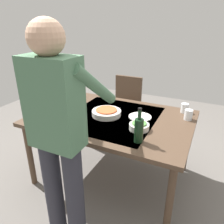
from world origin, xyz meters
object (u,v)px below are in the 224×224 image
(dining_table, at_px, (112,122))
(water_cup_near_left, at_px, (188,115))
(chair_near, at_px, (126,104))
(person_server, at_px, (59,133))
(wine_bottle, at_px, (139,130))
(wine_glass_left, at_px, (82,124))
(serving_bowl_pasta, at_px, (107,112))
(dinner_plate_far, at_px, (140,117))
(dinner_plate_near, at_px, (62,108))
(side_bowl_salad, at_px, (139,126))
(water_cup_near_right, at_px, (185,108))

(dining_table, distance_m, water_cup_near_left, 0.77)
(chair_near, relative_size, person_server, 0.54)
(dining_table, relative_size, water_cup_near_left, 15.42)
(wine_bottle, bearing_deg, wine_glass_left, 13.20)
(person_server, bearing_deg, wine_glass_left, -82.24)
(serving_bowl_pasta, bearing_deg, dinner_plate_far, -162.83)
(dinner_plate_near, bearing_deg, wine_glass_left, 141.87)
(serving_bowl_pasta, bearing_deg, water_cup_near_left, -161.43)
(dinner_plate_near, bearing_deg, person_server, 127.29)
(person_server, bearing_deg, serving_bowl_pasta, -86.42)
(dinner_plate_near, bearing_deg, chair_near, -111.33)
(chair_near, relative_size, serving_bowl_pasta, 3.03)
(chair_near, relative_size, water_cup_near_left, 8.80)
(wine_bottle, distance_m, dinner_plate_far, 0.49)
(chair_near, bearing_deg, dinner_plate_far, 120.65)
(dinner_plate_near, xyz_separation_m, dinner_plate_far, (-0.87, -0.14, 0.00))
(dining_table, distance_m, serving_bowl_pasta, 0.12)
(water_cup_near_left, relative_size, side_bowl_salad, 0.57)
(wine_bottle, height_order, water_cup_near_right, wine_bottle)
(chair_near, height_order, water_cup_near_right, chair_near)
(dining_table, height_order, dinner_plate_near, dinner_plate_near)
(dining_table, bearing_deg, person_server, 89.11)
(side_bowl_salad, relative_size, dinner_plate_far, 0.78)
(serving_bowl_pasta, bearing_deg, chair_near, -80.18)
(wine_bottle, relative_size, water_cup_near_right, 2.98)
(chair_near, height_order, serving_bowl_pasta, chair_near)
(wine_glass_left, distance_m, serving_bowl_pasta, 0.47)
(chair_near, height_order, side_bowl_salad, chair_near)
(chair_near, bearing_deg, water_cup_near_left, 144.43)
(dining_table, relative_size, dinner_plate_near, 6.93)
(wine_bottle, distance_m, serving_bowl_pasta, 0.59)
(dining_table, distance_m, chair_near, 0.97)
(dining_table, xyz_separation_m, side_bowl_salad, (-0.34, 0.15, 0.10))
(water_cup_near_left, bearing_deg, person_server, 55.94)
(serving_bowl_pasta, bearing_deg, water_cup_near_right, -149.12)
(wine_bottle, distance_m, side_bowl_salad, 0.23)
(wine_glass_left, height_order, dinner_plate_near, wine_glass_left)
(chair_near, distance_m, dinner_plate_far, 0.99)
(dinner_plate_far, bearing_deg, chair_near, -59.35)
(water_cup_near_right, bearing_deg, side_bowl_salad, 61.99)
(serving_bowl_pasta, bearing_deg, side_bowl_salad, 159.62)
(person_server, relative_size, dinner_plate_near, 7.34)
(person_server, height_order, dinner_plate_far, person_server)
(person_server, relative_size, dinner_plate_far, 7.34)
(person_server, bearing_deg, dinner_plate_near, -52.71)
(water_cup_near_left, bearing_deg, wine_glass_left, 43.14)
(wine_bottle, xyz_separation_m, water_cup_near_left, (-0.30, -0.61, -0.06))
(chair_near, relative_size, side_bowl_salad, 5.06)
(person_server, distance_m, dinner_plate_near, 0.99)
(chair_near, relative_size, water_cup_near_right, 9.16)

